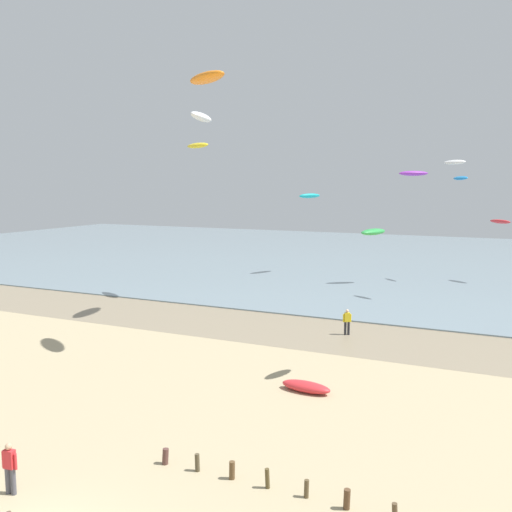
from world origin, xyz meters
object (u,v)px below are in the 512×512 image
kite_aloft_7 (500,222)px  kite_aloft_9 (201,117)px  kite_aloft_0 (373,232)px  kite_aloft_5 (198,146)px  person_by_waterline (347,321)px  kite_aloft_2 (455,162)px  kite_aloft_6 (207,78)px  kite_aloft_8 (414,173)px  kite_aloft_1 (461,178)px  person_nearest_camera (10,467)px  kite_aloft_4 (310,196)px  grounded_kite (306,387)px

kite_aloft_7 → kite_aloft_9: bearing=-93.2°
kite_aloft_0 → kite_aloft_5: bearing=-109.4°
person_by_waterline → kite_aloft_0: kite_aloft_0 is taller
kite_aloft_2 → kite_aloft_6: size_ratio=0.57×
kite_aloft_8 → kite_aloft_6: bearing=-140.8°
kite_aloft_1 → kite_aloft_8: kite_aloft_8 is taller
person_nearest_camera → kite_aloft_8: size_ratio=0.58×
person_by_waterline → kite_aloft_1: (4.76, 23.83, 9.50)m
kite_aloft_4 → person_nearest_camera: bearing=-148.0°
grounded_kite → kite_aloft_7: (7.64, 35.42, 5.93)m
kite_aloft_4 → kite_aloft_6: (3.88, -29.14, 7.18)m
grounded_kite → kite_aloft_2: kite_aloft_2 is taller
kite_aloft_1 → kite_aloft_2: (0.22, -9.65, 1.21)m
kite_aloft_0 → kite_aloft_1: 31.46m
person_by_waterline → kite_aloft_0: size_ratio=0.86×
grounded_kite → kite_aloft_6: kite_aloft_6 is taller
kite_aloft_2 → kite_aloft_9: (-16.21, -13.43, 3.00)m
person_nearest_camera → kite_aloft_4: bearing=97.2°
kite_aloft_9 → kite_aloft_7: bearing=128.2°
person_by_waterline → kite_aloft_4: kite_aloft_4 is taller
kite_aloft_7 → kite_aloft_1: bearing=-129.7°
person_by_waterline → kite_aloft_8: (0.80, 20.11, 9.93)m
kite_aloft_1 → kite_aloft_7: size_ratio=0.84×
kite_aloft_2 → grounded_kite: bearing=108.8°
kite_aloft_5 → person_nearest_camera: bearing=133.8°
person_nearest_camera → kite_aloft_4: size_ratio=0.56×
kite_aloft_2 → kite_aloft_7: 12.45m
kite_aloft_4 → kite_aloft_7: (18.98, 2.32, -2.40)m
kite_aloft_2 → kite_aloft_7: kite_aloft_2 is taller
kite_aloft_1 → kite_aloft_6: size_ratio=0.54×
kite_aloft_1 → kite_aloft_9: (-16.00, -23.08, 4.21)m
person_by_waterline → kite_aloft_0: 10.45m
kite_aloft_1 → kite_aloft_7: 5.77m
kite_aloft_5 → kite_aloft_7: (23.47, 18.34, -6.88)m
kite_aloft_6 → grounded_kite: bearing=4.7°
person_by_waterline → kite_aloft_7: (8.55, 24.78, 5.26)m
grounded_kite → kite_aloft_7: bearing=83.0°
kite_aloft_2 → kite_aloft_8: size_ratio=0.69×
grounded_kite → kite_aloft_0: bearing=59.1°
kite_aloft_6 → kite_aloft_8: kite_aloft_6 is taller
kite_aloft_4 → kite_aloft_8: 11.70m
kite_aloft_4 → kite_aloft_9: (-0.81, -21.71, 6.05)m
person_by_waterline → kite_aloft_1: bearing=78.7°
grounded_kite → kite_aloft_5: kite_aloft_5 is taller
kite_aloft_8 → kite_aloft_4: bearing=132.8°
kite_aloft_6 → kite_aloft_9: 8.85m
kite_aloft_7 → kite_aloft_8: kite_aloft_8 is taller
kite_aloft_4 → kite_aloft_8: bearing=-76.9°
kite_aloft_0 → kite_aloft_5: size_ratio=0.71×
person_nearest_camera → kite_aloft_1: kite_aloft_1 is taller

